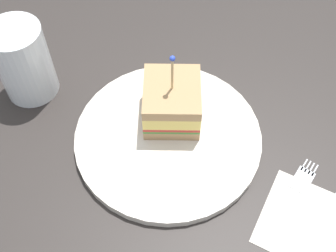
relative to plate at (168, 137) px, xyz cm
name	(u,v)px	position (x,y,z in cm)	size (l,w,h in cm)	color
ground_plane	(168,144)	(0.00, 0.00, -1.63)	(97.80, 97.80, 2.00)	#2D2826
plate	(168,137)	(0.00, 0.00, 0.00)	(25.02, 25.02, 1.25)	silver
sandwich_half_center	(172,102)	(1.69, 2.82, 3.55)	(10.03, 10.52, 11.48)	tan
drink_glass	(25,65)	(-15.10, 15.94, 4.30)	(7.56, 7.56, 11.24)	gold
napkin	(303,221)	(10.69, -16.91, -0.55)	(10.73, 9.66, 0.15)	beige
fork	(298,187)	(12.50, -12.85, -0.45)	(10.39, 7.26, 0.35)	silver
knife	(335,209)	(15.13, -17.02, -0.45)	(12.26, 8.19, 0.35)	silver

